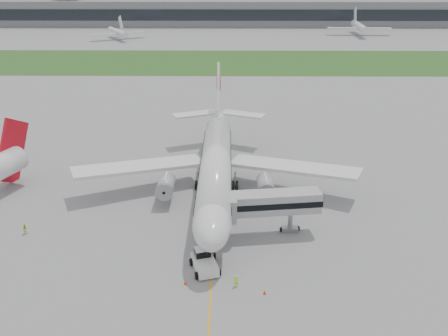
{
  "coord_description": "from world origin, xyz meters",
  "views": [
    {
      "loc": [
        2.07,
        -71.05,
        36.82
      ],
      "look_at": [
        1.34,
        2.0,
        5.89
      ],
      "focal_mm": 40.0,
      "sensor_mm": 36.0,
      "label": 1
    }
  ],
  "objects_px": {
    "pushback_tug": "(204,261)",
    "neighbor_aircraft": "(1,165)",
    "airliner": "(216,162)",
    "jet_bridge": "(266,204)",
    "ground_crew_near": "(236,281)"
  },
  "relations": [
    {
      "from": "airliner",
      "to": "jet_bridge",
      "type": "relative_size",
      "value": 3.69
    },
    {
      "from": "jet_bridge",
      "to": "ground_crew_near",
      "type": "xyz_separation_m",
      "value": [
        -4.28,
        -12.26,
        -4.2
      ]
    },
    {
      "from": "airliner",
      "to": "pushback_tug",
      "type": "bearing_deg",
      "value": -92.62
    },
    {
      "from": "airliner",
      "to": "pushback_tug",
      "type": "height_order",
      "value": "airliner"
    },
    {
      "from": "pushback_tug",
      "to": "neighbor_aircraft",
      "type": "height_order",
      "value": "neighbor_aircraft"
    },
    {
      "from": "airliner",
      "to": "jet_bridge",
      "type": "distance_m",
      "value": 15.45
    },
    {
      "from": "neighbor_aircraft",
      "to": "jet_bridge",
      "type": "bearing_deg",
      "value": 1.78
    },
    {
      "from": "airliner",
      "to": "ground_crew_near",
      "type": "height_order",
      "value": "airliner"
    },
    {
      "from": "jet_bridge",
      "to": "ground_crew_near",
      "type": "bearing_deg",
      "value": -116.73
    },
    {
      "from": "airliner",
      "to": "ground_crew_near",
      "type": "xyz_separation_m",
      "value": [
        3.01,
        -25.87,
        -4.85
      ]
    },
    {
      "from": "pushback_tug",
      "to": "neighbor_aircraft",
      "type": "distance_m",
      "value": 41.9
    },
    {
      "from": "airliner",
      "to": "jet_bridge",
      "type": "height_order",
      "value": "airliner"
    },
    {
      "from": "jet_bridge",
      "to": "airliner",
      "type": "bearing_deg",
      "value": 110.67
    },
    {
      "from": "ground_crew_near",
      "to": "neighbor_aircraft",
      "type": "bearing_deg",
      "value": -51.77
    },
    {
      "from": "jet_bridge",
      "to": "neighbor_aircraft",
      "type": "bearing_deg",
      "value": 154.26
    }
  ]
}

